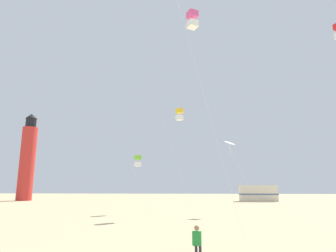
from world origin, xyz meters
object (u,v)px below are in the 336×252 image
lighthouse_distant (28,159)px  rv_van_cream (258,193)px  kite_box_gold (179,115)px  kite_flyer_standing (197,240)px  kite_diamond_white (230,145)px  kite_box_lime (138,161)px  kite_box_rainbow (192,20)px

lighthouse_distant → rv_van_cream: lighthouse_distant is taller
lighthouse_distant → kite_box_gold: bearing=-40.6°
kite_flyer_standing → kite_diamond_white: kite_diamond_white is taller
kite_box_lime → rv_van_cream: (17.41, 24.25, -3.86)m
kite_box_rainbow → rv_van_cream: size_ratio=2.13×
kite_box_lime → lighthouse_distant: 35.21m
kite_flyer_standing → rv_van_cream: bearing=-97.5°
kite_diamond_white → rv_van_cream: kite_diamond_white is taller
kite_flyer_standing → lighthouse_distant: size_ratio=0.07×
kite_box_gold → kite_flyer_standing: bearing=-85.4°
kite_box_lime → kite_diamond_white: 9.70m
kite_box_lime → kite_diamond_white: size_ratio=0.82×
kite_box_lime → kite_flyer_standing: bearing=-72.4°
kite_box_lime → lighthouse_distant: lighthouse_distant is taller
lighthouse_distant → rv_van_cream: (43.35, 0.57, -6.45)m
kite_flyer_standing → lighthouse_distant: (-31.74, 41.94, 7.22)m
kite_box_rainbow → lighthouse_distant: size_ratio=0.83×
kite_box_lime → kite_diamond_white: kite_diamond_white is taller
kite_flyer_standing → kite_box_rainbow: (0.04, 5.26, 12.70)m
kite_flyer_standing → kite_diamond_white: (3.76, 17.43, 6.06)m
kite_box_gold → kite_diamond_white: kite_box_gold is taller
rv_van_cream → kite_diamond_white: bearing=-109.7°
kite_diamond_white → kite_box_gold: bearing=-162.7°
kite_box_gold → lighthouse_distant: lighthouse_distant is taller
kite_box_gold → lighthouse_distant: bearing=139.4°
kite_box_rainbow → rv_van_cream: (11.57, 37.26, -11.92)m
kite_diamond_white → rv_van_cream: 26.81m
kite_diamond_white → lighthouse_distant: lighthouse_distant is taller
kite_box_lime → rv_van_cream: kite_box_lime is taller
kite_box_gold → lighthouse_distant: 40.13m
kite_box_lime → kite_box_rainbow: (5.84, -13.01, 8.06)m
kite_flyer_standing → lighthouse_distant: bearing=-45.1°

